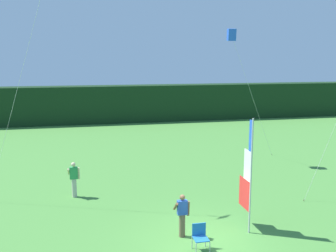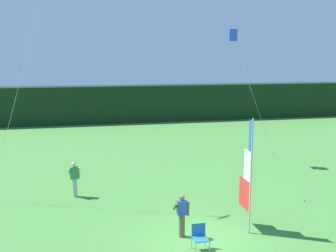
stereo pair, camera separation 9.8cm
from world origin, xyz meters
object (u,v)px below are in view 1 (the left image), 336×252
banner_flag (247,177)px  person_near_banner (182,214)px  kite_blue_box_1 (232,35)px  person_mid_field (74,179)px  folding_chair (200,235)px

banner_flag → person_near_banner: (-2.51, -0.06, -1.22)m
banner_flag → person_near_banner: 2.79m
kite_blue_box_1 → person_mid_field: bearing=-155.4°
person_near_banner → folding_chair: (0.35, -1.07, -0.34)m
person_mid_field → kite_blue_box_1: size_ratio=0.21×
banner_flag → person_mid_field: 8.21m
person_near_banner → kite_blue_box_1: size_ratio=0.20×
banner_flag → person_mid_field: bearing=142.2°
person_mid_field → banner_flag: bearing=-37.8°
folding_chair → kite_blue_box_1: 13.61m
banner_flag → folding_chair: (-2.16, -1.13, -1.56)m
person_mid_field → folding_chair: bearing=-55.1°
person_near_banner → folding_chair: bearing=-71.9°
banner_flag → kite_blue_box_1: kite_blue_box_1 is taller
person_mid_field → folding_chair: 7.45m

